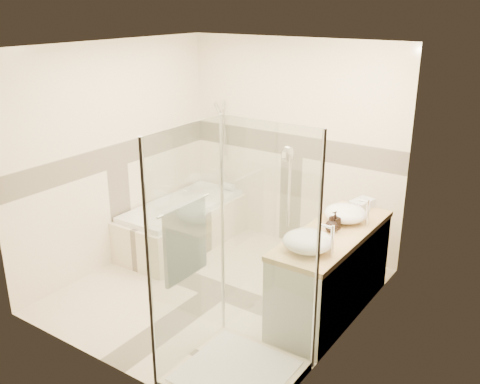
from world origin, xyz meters
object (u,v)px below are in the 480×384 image
Objects in this scene: amenity_bottle_a at (335,221)px; amenity_bottle_b at (332,224)px; vanity at (331,272)px; vessel_sink_near at (345,213)px; bathtub at (183,222)px; shower_enclosure at (229,316)px; vessel_sink_far at (308,241)px.

amenity_bottle_b is (0.00, -0.07, -0.01)m from amenity_bottle_a.
vanity is 0.59m from vessel_sink_near.
vessel_sink_near is at bearing 90.00° from amenity_bottle_b.
vessel_sink_near is (2.13, -0.06, 0.63)m from bathtub.
shower_enclosure is at bearing -41.10° from bathtub.
amenity_bottle_a is at bearing 90.00° from amenity_bottle_b.
bathtub is 3.91× the size of vessel_sink_far.
vanity is 0.50m from amenity_bottle_b.
bathtub is 2.47m from shower_enclosure.
vessel_sink_near reaches higher than amenity_bottle_b.
shower_enclosure is 1.42m from amenity_bottle_a.
shower_enclosure is 1.64m from vessel_sink_near.
vessel_sink_near is at bearing 90.00° from vessel_sink_far.
vessel_sink_far is (2.13, -0.84, 0.63)m from bathtub.
amenity_bottle_a is at bearing 109.42° from vanity.
amenity_bottle_a is (2.13, -0.29, 0.63)m from bathtub.
vessel_sink_near is 2.33× the size of amenity_bottle_a.
vessel_sink_far is at bearing 70.75° from shower_enclosure.
vanity is at bearing -70.58° from amenity_bottle_a.
vessel_sink_far is at bearing -92.34° from vanity.
vessel_sink_far is (0.00, -0.78, 0.00)m from vessel_sink_near.
vessel_sink_far is 2.46× the size of amenity_bottle_a.
vessel_sink_far is at bearing -90.00° from vessel_sink_near.
vessel_sink_near is at bearing 93.90° from vanity.
amenity_bottle_b reaches higher than bathtub.
vanity is 1.31m from shower_enclosure.
shower_enclosure reaches higher than vessel_sink_near.
vessel_sink_far reaches higher than vessel_sink_near.
amenity_bottle_a is (-0.02, 0.06, 0.51)m from vanity.
vessel_sink_far is 0.47m from amenity_bottle_b.
shower_enclosure is 11.56× the size of amenity_bottle_a.
vanity is at bearing -9.25° from bathtub.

